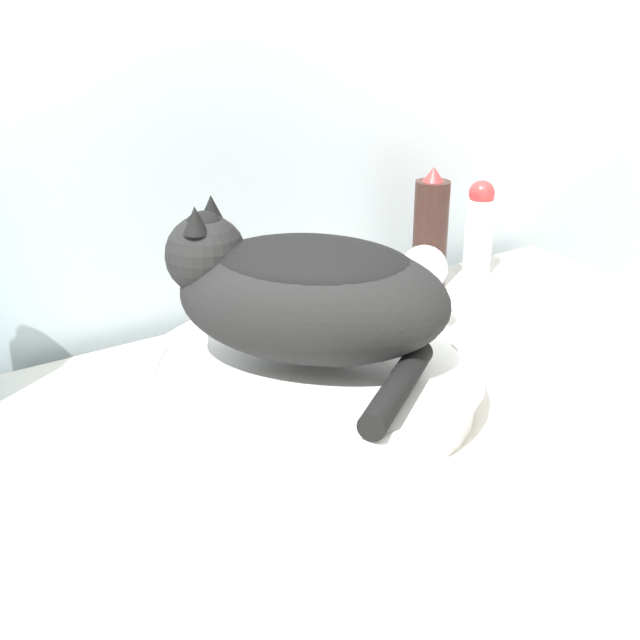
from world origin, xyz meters
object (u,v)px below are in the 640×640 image
Objects in this scene: soap_bar at (538,347)px; faucet at (419,283)px; cat at (304,290)px; hairspray_can_black at (430,232)px; deodorant_stick at (479,228)px.

faucet is at bearing 124.70° from soap_bar.
soap_bar is (0.31, -0.07, -0.12)m from cat.
faucet is 2.37× the size of soap_bar.
faucet is 0.20m from hairspray_can_black.
deodorant_stick is at bearing -109.74° from cat.
cat reaches higher than soap_bar.
cat is 0.52m from deodorant_stick.
hairspray_can_black is 3.02× the size of soap_bar.
deodorant_stick is 0.32m from soap_bar.
hairspray_can_black is (0.14, 0.14, 0.01)m from faucet.
cat is 0.34m from soap_bar.
cat is 0.24m from faucet.
cat is at bearing -156.12° from deodorant_stick.
cat is 1.90× the size of hairspray_can_black.
soap_bar is at bearing -119.52° from deodorant_stick.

